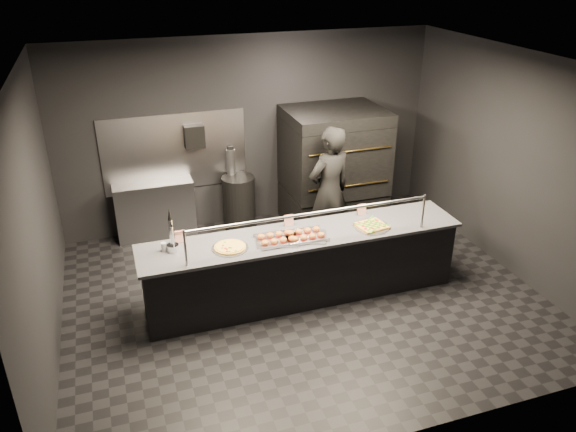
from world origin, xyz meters
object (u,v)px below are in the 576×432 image
(round_pizza, at_px, (230,247))
(slider_tray_a, at_px, (277,239))
(worker, at_px, (329,192))
(trash_bin, at_px, (239,202))
(towel_dispenser, at_px, (194,136))
(service_counter, at_px, (303,265))
(fire_extinguisher, at_px, (231,163))
(prep_shelf, at_px, (155,210))
(square_pizza, at_px, (372,226))
(beer_tap, at_px, (172,239))
(slider_tray_b, at_px, (306,235))
(pizza_oven, at_px, (333,168))

(round_pizza, distance_m, slider_tray_a, 0.58)
(worker, bearing_deg, trash_bin, -64.40)
(towel_dispenser, relative_size, slider_tray_a, 0.62)
(service_counter, bearing_deg, fire_extinguisher, 98.30)
(prep_shelf, relative_size, fire_extinguisher, 2.38)
(prep_shelf, xyz_separation_m, square_pizza, (2.49, -2.43, 0.49))
(slider_tray_a, xyz_separation_m, square_pizza, (1.26, -0.03, -0.01))
(towel_dispenser, distance_m, beer_tap, 2.46)
(slider_tray_b, xyz_separation_m, square_pizza, (0.89, -0.01, -0.01))
(pizza_oven, height_order, round_pizza, pizza_oven)
(towel_dispenser, bearing_deg, fire_extinguisher, 1.04)
(prep_shelf, height_order, beer_tap, beer_tap)
(slider_tray_b, bearing_deg, pizza_oven, 58.94)
(square_pizza, height_order, worker, worker)
(towel_dispenser, relative_size, square_pizza, 0.77)
(pizza_oven, distance_m, towel_dispenser, 2.23)
(towel_dispenser, xyz_separation_m, trash_bin, (0.61, -0.17, -1.12))
(beer_tap, height_order, slider_tray_b, beer_tap)
(towel_dispenser, bearing_deg, pizza_oven, -13.14)
(service_counter, distance_m, prep_shelf, 2.82)
(fire_extinguisher, bearing_deg, pizza_oven, -17.89)
(towel_dispenser, height_order, beer_tap, towel_dispenser)
(towel_dispenser, bearing_deg, slider_tray_a, -77.84)
(beer_tap, distance_m, slider_tray_a, 1.25)
(towel_dispenser, bearing_deg, service_counter, -69.37)
(beer_tap, bearing_deg, pizza_oven, 32.95)
(service_counter, xyz_separation_m, round_pizza, (-0.95, -0.07, 0.47))
(towel_dispenser, relative_size, fire_extinguisher, 0.69)
(pizza_oven, xyz_separation_m, worker, (-0.43, -0.88, 0.00))
(pizza_oven, distance_m, prep_shelf, 2.88)
(slider_tray_a, xyz_separation_m, trash_bin, (0.08, 2.29, -0.52))
(slider_tray_b, bearing_deg, beer_tap, 173.66)
(slider_tray_a, distance_m, worker, 1.58)
(worker, bearing_deg, square_pizza, 80.24)
(pizza_oven, relative_size, prep_shelf, 1.59)
(towel_dispenser, xyz_separation_m, square_pizza, (1.79, -2.50, -0.61))
(square_pizza, height_order, trash_bin, square_pizza)
(trash_bin, bearing_deg, fire_extinguisher, 108.96)
(worker, bearing_deg, slider_tray_b, 39.47)
(trash_bin, relative_size, worker, 0.45)
(service_counter, height_order, slider_tray_b, service_counter)
(square_pizza, bearing_deg, prep_shelf, 135.76)
(worker, bearing_deg, prep_shelf, -44.58)
(pizza_oven, height_order, fire_extinguisher, pizza_oven)
(slider_tray_b, bearing_deg, slider_tray_a, 176.88)
(fire_extinguisher, height_order, round_pizza, fire_extinguisher)
(beer_tap, bearing_deg, trash_bin, 58.44)
(service_counter, distance_m, trash_bin, 2.24)
(pizza_oven, distance_m, slider_tray_b, 2.33)
(fire_extinguisher, bearing_deg, trash_bin, -71.04)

